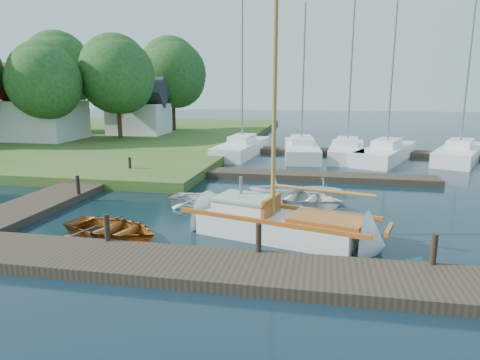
% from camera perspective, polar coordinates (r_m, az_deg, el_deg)
% --- Properties ---
extents(ground, '(160.00, 160.00, 0.00)m').
position_cam_1_polar(ground, '(16.96, 0.00, -3.97)').
color(ground, black).
rests_on(ground, ground).
extents(near_dock, '(18.00, 2.20, 0.30)m').
position_cam_1_polar(near_dock, '(11.41, -5.92, -11.43)').
color(near_dock, '#312A1F').
rests_on(near_dock, ground).
extents(left_dock, '(2.20, 18.00, 0.30)m').
position_cam_1_polar(left_dock, '(21.64, -20.19, -0.77)').
color(left_dock, '#312A1F').
rests_on(left_dock, ground).
extents(far_dock, '(14.00, 1.60, 0.30)m').
position_cam_1_polar(far_dock, '(22.97, 8.04, 0.58)').
color(far_dock, '#312A1F').
rests_on(far_dock, ground).
extents(pontoon, '(30.00, 1.60, 0.30)m').
position_cam_1_polar(pontoon, '(33.03, 23.00, 3.23)').
color(pontoon, '#312A1F').
rests_on(pontoon, ground).
extents(shore, '(50.00, 40.00, 0.50)m').
position_cam_1_polar(shore, '(49.32, -28.27, 5.50)').
color(shore, '#36591E').
rests_on(shore, ground).
extents(mooring_post_1, '(0.16, 0.16, 0.80)m').
position_cam_1_polar(mooring_post_1, '(13.20, -17.30, -6.07)').
color(mooring_post_1, black).
rests_on(mooring_post_1, near_dock).
extents(mooring_post_2, '(0.16, 0.16, 0.80)m').
position_cam_1_polar(mooring_post_2, '(11.81, 2.50, -7.68)').
color(mooring_post_2, black).
rests_on(mooring_post_2, near_dock).
extents(mooring_post_3, '(0.16, 0.16, 0.80)m').
position_cam_1_polar(mooring_post_3, '(12.04, 24.43, -8.40)').
color(mooring_post_3, black).
rests_on(mooring_post_3, near_dock).
extents(mooring_post_4, '(0.16, 0.16, 0.80)m').
position_cam_1_polar(mooring_post_4, '(19.35, -20.80, -0.61)').
color(mooring_post_4, black).
rests_on(mooring_post_4, left_dock).
extents(mooring_post_5, '(0.16, 0.16, 0.80)m').
position_cam_1_polar(mooring_post_5, '(23.65, -14.48, 1.99)').
color(mooring_post_5, black).
rests_on(mooring_post_5, left_dock).
extents(sailboat, '(7.41, 3.83, 9.83)m').
position_cam_1_polar(sailboat, '(13.89, 5.75, -6.21)').
color(sailboat, white).
rests_on(sailboat, ground).
extents(dinghy, '(3.92, 3.23, 0.70)m').
position_cam_1_polar(dinghy, '(14.52, -16.75, -5.83)').
color(dinghy, brown).
rests_on(dinghy, ground).
extents(tender_a, '(3.35, 2.54, 0.65)m').
position_cam_1_polar(tender_a, '(17.63, -4.42, -2.28)').
color(tender_a, white).
rests_on(tender_a, ground).
extents(tender_b, '(2.62, 2.35, 1.24)m').
position_cam_1_polar(tender_b, '(18.36, 4.96, -0.76)').
color(tender_b, white).
rests_on(tender_b, ground).
extents(tender_c, '(4.54, 3.80, 0.81)m').
position_cam_1_polar(tender_c, '(17.69, 7.42, -2.03)').
color(tender_c, white).
rests_on(tender_c, ground).
extents(tender_d, '(2.12, 1.92, 0.97)m').
position_cam_1_polar(tender_d, '(19.15, 11.25, -0.83)').
color(tender_d, white).
rests_on(tender_d, ground).
extents(marina_boat_0, '(2.92, 8.63, 11.31)m').
position_cam_1_polar(marina_boat_0, '(31.10, 0.30, 4.49)').
color(marina_boat_0, white).
rests_on(marina_boat_0, ground).
extents(marina_boat_1, '(3.00, 8.52, 10.24)m').
position_cam_1_polar(marina_boat_1, '(30.54, 8.15, 4.21)').
color(marina_boat_1, white).
rests_on(marina_boat_1, ground).
extents(marina_boat_2, '(2.69, 7.27, 11.41)m').
position_cam_1_polar(marina_boat_2, '(30.25, 14.06, 3.92)').
color(marina_boat_2, white).
rests_on(marina_boat_2, ground).
extents(marina_boat_3, '(5.09, 8.65, 11.95)m').
position_cam_1_polar(marina_boat_3, '(30.19, 18.95, 3.61)').
color(marina_boat_3, white).
rests_on(marina_boat_3, ground).
extents(marina_boat_4, '(5.19, 8.35, 11.20)m').
position_cam_1_polar(marina_boat_4, '(31.84, 27.21, 3.32)').
color(marina_boat_4, white).
rests_on(marina_boat_4, ground).
extents(house_a, '(6.30, 5.00, 6.29)m').
position_cam_1_polar(house_a, '(39.52, -25.06, 8.47)').
color(house_a, white).
rests_on(house_a, shore).
extents(house_c, '(5.25, 4.00, 5.28)m').
position_cam_1_polar(house_c, '(41.73, -13.34, 8.88)').
color(house_c, white).
rests_on(house_c, shore).
extents(tree_2, '(5.83, 5.75, 7.82)m').
position_cam_1_polar(tree_2, '(36.73, -24.60, 11.91)').
color(tree_2, '#332114').
rests_on(tree_2, shore).
extents(tree_3, '(6.41, 6.38, 8.74)m').
position_cam_1_polar(tree_3, '(38.12, -16.07, 13.33)').
color(tree_3, '#332114').
rests_on(tree_3, shore).
extents(tree_4, '(7.01, 7.01, 9.66)m').
position_cam_1_polar(tree_4, '(45.62, -23.00, 13.28)').
color(tree_4, '#332114').
rests_on(tree_4, shore).
extents(tree_7, '(6.83, 6.83, 9.38)m').
position_cam_1_polar(tree_7, '(44.71, -8.97, 13.90)').
color(tree_7, '#332114').
rests_on(tree_7, shore).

